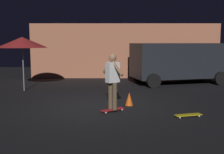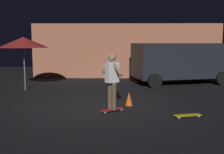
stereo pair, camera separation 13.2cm
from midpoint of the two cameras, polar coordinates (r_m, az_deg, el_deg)
name	(u,v)px [view 1 (the left image)]	position (r m, az deg, el deg)	size (l,w,h in m)	color
ground_plane	(99,107)	(8.77, -3.31, -6.30)	(28.00, 28.00, 0.00)	black
low_building	(123,50)	(17.27, 2.13, 5.71)	(10.90, 3.55, 3.14)	#B76B4C
parked_van	(178,61)	(13.91, 13.61, 3.41)	(4.92, 3.14, 2.03)	black
patio_umbrella	(22,42)	(12.03, -18.98, 6.98)	(2.10, 2.10, 2.30)	slate
skateboard_ridden	(112,110)	(8.15, -0.47, -6.95)	(0.75, 0.61, 0.07)	#AD1E23
skateboard_spare	(187,115)	(7.84, 15.27, -7.80)	(0.81, 0.40, 0.07)	gold
skater	(112,77)	(7.97, -0.48, -0.10)	(0.64, 0.85, 1.67)	brown
traffic_cone	(129,100)	(8.78, 3.11, -4.87)	(0.34, 0.34, 0.46)	black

